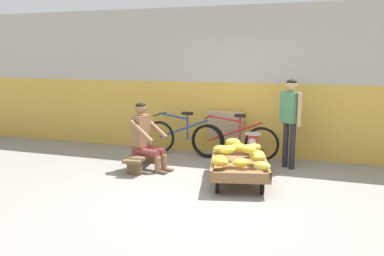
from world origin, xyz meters
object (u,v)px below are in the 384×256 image
Objects in this scene: bicycle_far_left at (234,141)px; weighing_scale at (253,141)px; banana_cart at (239,167)px; shopping_bag at (251,165)px; plastic_crate at (252,158)px; bicycle_near_left at (183,137)px; vendor_seated at (145,137)px; sign_board at (226,133)px; low_bench at (142,157)px; customer_adult at (290,114)px.

weighing_scale is at bearing -43.86° from bicycle_far_left.
shopping_bag is at bearing 83.72° from banana_cart.
plastic_crate is 1.50× the size of shopping_bag.
plastic_crate is at bearing -43.78° from bicycle_far_left.
vendor_seated is at bearing -102.83° from bicycle_near_left.
sign_board is 1.31m from shopping_bag.
vendor_seated is 1.86m from weighing_scale.
bicycle_far_left is at bearing 39.71° from low_bench.
banana_cart is at bearing -43.85° from bicycle_near_left.
bicycle_far_left is 1.23m from customer_adult.
shopping_bag is at bearing -141.72° from customer_adult.
customer_adult is (1.03, -0.30, 0.60)m from bicycle_far_left.
customer_adult reaches higher than vendor_seated.
low_bench is 1.78m from bicycle_far_left.
bicycle_far_left is 0.91m from shopping_bag.
bicycle_far_left is at bearing 136.14° from weighing_scale.
vendor_seated reaches higher than banana_cart.
customer_adult is (2.31, 0.86, 0.38)m from vendor_seated.
sign_board is 3.64× the size of shopping_bag.
plastic_crate is 1.01m from customer_adult.
weighing_scale is at bearing 88.06° from banana_cart.
banana_cart is at bearing -74.26° from bicycle_far_left.
bicycle_far_left is (1.37, 1.14, 0.15)m from low_bench.
banana_cart is at bearing -7.51° from vendor_seated.
plastic_crate reaches higher than low_bench.
customer_adult reaches higher than shopping_bag.
bicycle_far_left reaches higher than plastic_crate.
vendor_seated is 3.80× the size of weighing_scale.
vendor_seated is (0.09, -0.02, 0.37)m from low_bench.
customer_adult reaches higher than bicycle_near_left.
shopping_bag is at bearing -26.30° from bicycle_near_left.
vendor_seated is 1.74m from bicycle_far_left.
weighing_scale is (0.03, 0.97, 0.21)m from banana_cart.
bicycle_near_left is 2.16m from customer_adult.
weighing_scale is at bearing -47.38° from sign_board.
customer_adult is at bearing 38.28° from shopping_bag.
plastic_crate is at bearing -170.30° from customer_adult.
vendor_seated is at bearing -166.92° from shopping_bag.
weighing_scale is at bearing -170.20° from customer_adult.
customer_adult reaches higher than banana_cart.
bicycle_near_left is at bearing -156.66° from sign_board.
banana_cart is at bearing -91.94° from weighing_scale.
banana_cart is 5.32× the size of weighing_scale.
bicycle_near_left is at bearing -178.89° from bicycle_far_left.
weighing_scale is 0.18× the size of bicycle_far_left.
low_bench is at bearing -157.74° from weighing_scale.
customer_adult is 1.11m from shopping_bag.
low_bench reaches higher than shopping_bag.
low_bench is 1.95m from weighing_scale.
plastic_crate is at bearing -14.86° from bicycle_near_left.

